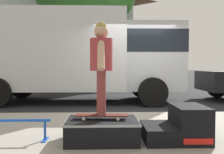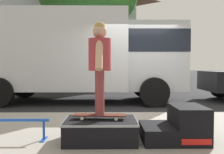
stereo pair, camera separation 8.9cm
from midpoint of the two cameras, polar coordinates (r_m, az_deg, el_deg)
ground_plane at (r=6.78m, az=5.96°, el=-8.09°), size 140.00×140.00×0.00m
sidewalk_slab at (r=3.90m, az=12.07°, el=-15.19°), size 50.00×5.00×0.12m
skate_box at (r=3.85m, az=-2.87°, el=-11.68°), size 1.06×0.79×0.33m
kicker_ramp at (r=3.99m, az=14.35°, el=-10.64°), size 0.93×0.76×0.53m
skateboard at (r=3.83m, az=-3.08°, el=-8.59°), size 0.79×0.26×0.07m
skater_kid at (r=3.76m, az=-3.11°, el=3.79°), size 0.33×0.71×1.38m
box_truck at (r=8.86m, az=-7.55°, el=5.41°), size 6.91×2.63×3.05m
house_behind at (r=19.17m, az=-10.40°, el=11.40°), size 9.54×8.23×8.40m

